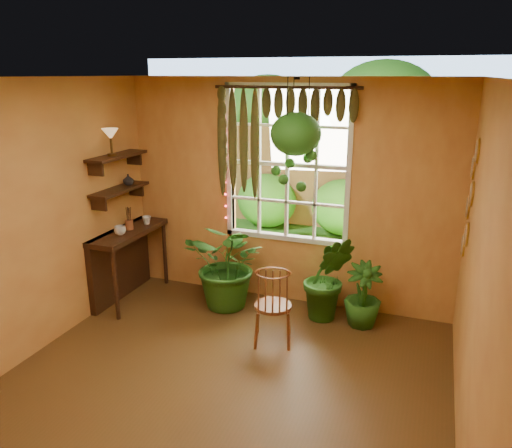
# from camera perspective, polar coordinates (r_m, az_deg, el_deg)

# --- Properties ---
(floor) EXTENTS (4.50, 4.50, 0.00)m
(floor) POSITION_cam_1_polar(r_m,az_deg,el_deg) (4.59, -5.54, -19.74)
(floor) COLOR #533517
(floor) RESTS_ON ground
(ceiling) EXTENTS (4.50, 4.50, 0.00)m
(ceiling) POSITION_cam_1_polar(r_m,az_deg,el_deg) (3.69, -6.76, 16.28)
(ceiling) COLOR silver
(ceiling) RESTS_ON wall_back
(wall_back) EXTENTS (4.00, 0.00, 4.00)m
(wall_back) POSITION_cam_1_polar(r_m,az_deg,el_deg) (5.95, 3.45, 3.42)
(wall_back) COLOR gold
(wall_back) RESTS_ON floor
(wall_left) EXTENTS (0.00, 4.50, 4.50)m
(wall_left) POSITION_cam_1_polar(r_m,az_deg,el_deg) (5.11, -26.69, -0.65)
(wall_left) COLOR gold
(wall_left) RESTS_ON floor
(wall_right) EXTENTS (0.00, 4.50, 4.50)m
(wall_right) POSITION_cam_1_polar(r_m,az_deg,el_deg) (3.59, 24.22, -7.32)
(wall_right) COLOR gold
(wall_right) RESTS_ON floor
(window) EXTENTS (1.52, 0.10, 1.86)m
(window) POSITION_cam_1_polar(r_m,az_deg,el_deg) (5.91, 3.60, 6.79)
(window) COLOR white
(window) RESTS_ON wall_back
(valance_vine) EXTENTS (1.70, 0.12, 1.10)m
(valance_vine) POSITION_cam_1_polar(r_m,az_deg,el_deg) (5.74, 2.52, 12.32)
(valance_vine) COLOR #321D0D
(valance_vine) RESTS_ON window
(string_lights) EXTENTS (0.03, 0.03, 1.54)m
(string_lights) POSITION_cam_1_polar(r_m,az_deg,el_deg) (6.07, -3.59, 7.54)
(string_lights) COLOR #FF2633
(string_lights) RESTS_ON window
(wall_plates) EXTENTS (0.04, 0.32, 1.10)m
(wall_plates) POSITION_cam_1_polar(r_m,az_deg,el_deg) (5.23, 23.19, 2.45)
(wall_plates) COLOR beige
(wall_plates) RESTS_ON wall_right
(counter_ledge) EXTENTS (0.40, 1.20, 0.90)m
(counter_ledge) POSITION_cam_1_polar(r_m,az_deg,el_deg) (6.43, -14.97, -3.52)
(counter_ledge) COLOR #321D0D
(counter_ledge) RESTS_ON floor
(shelf_lower) EXTENTS (0.25, 0.90, 0.04)m
(shelf_lower) POSITION_cam_1_polar(r_m,az_deg,el_deg) (6.18, -15.30, 3.83)
(shelf_lower) COLOR #321D0D
(shelf_lower) RESTS_ON wall_left
(shelf_upper) EXTENTS (0.25, 0.90, 0.04)m
(shelf_upper) POSITION_cam_1_polar(r_m,az_deg,el_deg) (6.11, -15.59, 7.49)
(shelf_upper) COLOR #321D0D
(shelf_upper) RESTS_ON wall_left
(backyard) EXTENTS (14.00, 10.00, 12.00)m
(backyard) POSITION_cam_1_polar(r_m,az_deg,el_deg) (10.37, 12.23, 8.47)
(backyard) COLOR #235919
(backyard) RESTS_ON ground
(windsor_chair) EXTENTS (0.49, 0.50, 1.05)m
(windsor_chair) POSITION_cam_1_polar(r_m,az_deg,el_deg) (5.28, 1.93, -10.50)
(windsor_chair) COLOR brown
(windsor_chair) RESTS_ON floor
(potted_plant_left) EXTENTS (1.08, 0.96, 1.10)m
(potted_plant_left) POSITION_cam_1_polar(r_m,az_deg,el_deg) (5.96, -3.02, -4.61)
(potted_plant_left) COLOR #215316
(potted_plant_left) RESTS_ON floor
(potted_plant_mid) EXTENTS (0.65, 0.58, 1.01)m
(potted_plant_mid) POSITION_cam_1_polar(r_m,az_deg,el_deg) (5.74, 8.24, -6.10)
(potted_plant_mid) COLOR #215316
(potted_plant_mid) RESTS_ON floor
(potted_plant_right) EXTENTS (0.53, 0.53, 0.73)m
(potted_plant_right) POSITION_cam_1_polar(r_m,az_deg,el_deg) (5.72, 12.12, -7.93)
(potted_plant_right) COLOR #215316
(potted_plant_right) RESTS_ON floor
(hanging_basket) EXTENTS (0.56, 0.56, 1.23)m
(hanging_basket) POSITION_cam_1_polar(r_m,az_deg,el_deg) (5.57, 4.56, 9.36)
(hanging_basket) COLOR black
(hanging_basket) RESTS_ON ceiling
(cup_a) EXTENTS (0.18, 0.18, 0.11)m
(cup_a) POSITION_cam_1_polar(r_m,az_deg,el_deg) (6.09, -15.27, -0.71)
(cup_a) COLOR silver
(cup_a) RESTS_ON counter_ledge
(cup_b) EXTENTS (0.14, 0.14, 0.10)m
(cup_b) POSITION_cam_1_polar(r_m,az_deg,el_deg) (6.44, -12.39, 0.42)
(cup_b) COLOR beige
(cup_b) RESTS_ON counter_ledge
(brush_jar) EXTENTS (0.10, 0.10, 0.35)m
(brush_jar) POSITION_cam_1_polar(r_m,az_deg,el_deg) (6.25, -14.33, 0.62)
(brush_jar) COLOR brown
(brush_jar) RESTS_ON counter_ledge
(shelf_vase) EXTENTS (0.16, 0.16, 0.14)m
(shelf_vase) POSITION_cam_1_polar(r_m,az_deg,el_deg) (6.30, -14.39, 4.94)
(shelf_vase) COLOR #B2AD99
(shelf_vase) RESTS_ON shelf_lower
(tiffany_lamp) EXTENTS (0.19, 0.19, 0.31)m
(tiffany_lamp) POSITION_cam_1_polar(r_m,az_deg,el_deg) (5.97, -16.30, 9.66)
(tiffany_lamp) COLOR #523B17
(tiffany_lamp) RESTS_ON shelf_upper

